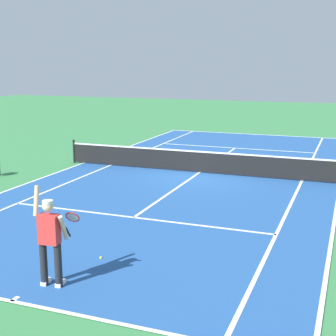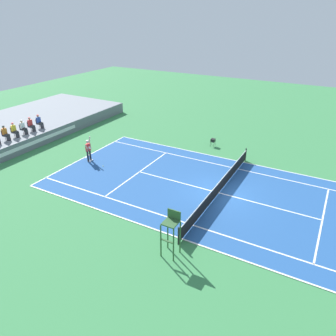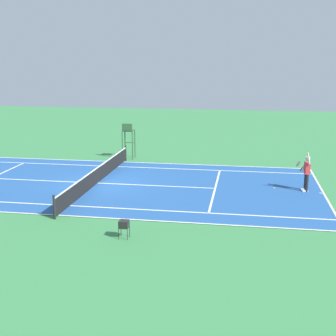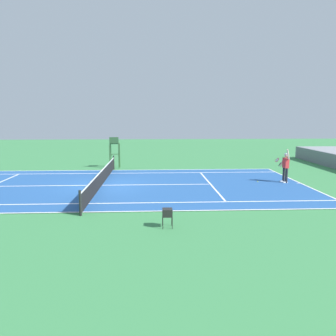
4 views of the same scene
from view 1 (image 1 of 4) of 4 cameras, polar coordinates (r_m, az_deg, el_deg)
ground_plane at (r=20.10m, az=3.68°, el=-0.61°), size 80.00×80.00×0.00m
court at (r=20.10m, az=3.68°, el=-0.58°), size 11.08×23.88×0.03m
net at (r=19.99m, az=3.70°, el=0.85°), size 11.98×0.10×1.07m
tennis_player at (r=10.05m, az=-13.61°, el=-8.16°), size 0.75×0.69×2.08m
tennis_ball at (r=11.52m, az=-7.86°, el=-10.38°), size 0.07×0.07×0.07m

